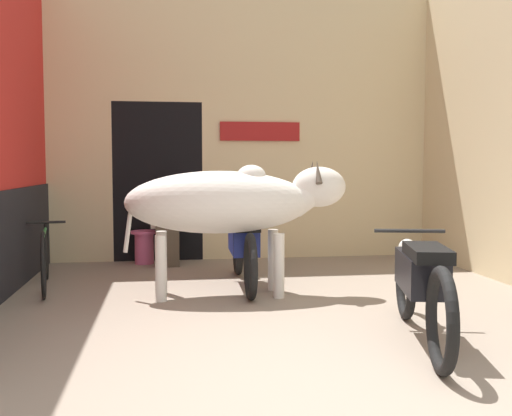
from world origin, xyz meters
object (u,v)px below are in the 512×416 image
object	(u,v)px
plastic_stool	(144,246)
bicycle	(45,256)
motorcycle_far	(244,246)
motorcycle_near	(421,282)
shopkeeper_seated	(167,220)
cow	(231,202)

from	to	relation	value
plastic_stool	bicycle	bearing A→B (deg)	-124.05
motorcycle_far	bicycle	bearing A→B (deg)	174.37
motorcycle_near	plastic_stool	bearing A→B (deg)	118.91
motorcycle_near	shopkeeper_seated	xyz separation A→B (m)	(-1.88, 3.79, 0.15)
shopkeeper_seated	plastic_stool	size ratio (longest dim) A/B	2.61
cow	motorcycle_near	xyz separation A→B (m)	(1.24, -1.84, -0.50)
cow	bicycle	bearing A→B (deg)	161.75
cow	motorcycle_far	world-z (taller)	cow
motorcycle_near	motorcycle_far	bearing A→B (deg)	114.84
motorcycle_far	shopkeeper_seated	size ratio (longest dim) A/B	1.75
bicycle	shopkeeper_seated	xyz separation A→B (m)	(1.31, 1.30, 0.26)
shopkeeper_seated	plastic_stool	bearing A→B (deg)	150.06
motorcycle_near	bicycle	world-z (taller)	motorcycle_near
motorcycle_near	plastic_stool	world-z (taller)	motorcycle_near
cow	motorcycle_far	xyz separation A→B (m)	(0.19, 0.43, -0.51)
motorcycle_far	bicycle	distance (m)	2.15
motorcycle_near	bicycle	xyz separation A→B (m)	(-3.19, 2.48, -0.11)
motorcycle_far	shopkeeper_seated	bearing A→B (deg)	118.61
motorcycle_near	plastic_stool	distance (m)	4.54
motorcycle_far	shopkeeper_seated	xyz separation A→B (m)	(-0.83, 1.51, 0.16)
motorcycle_near	bicycle	size ratio (longest dim) A/B	1.18
motorcycle_near	cow	bearing A→B (deg)	123.93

